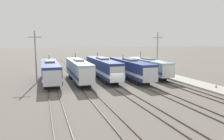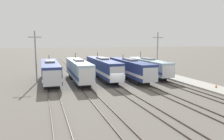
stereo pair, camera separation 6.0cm
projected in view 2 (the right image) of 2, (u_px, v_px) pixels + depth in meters
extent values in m
plane|color=#666059|center=(118.00, 88.00, 35.80)|extent=(400.00, 400.00, 0.00)
cube|color=#4C4238|center=(48.00, 93.00, 32.44)|extent=(0.07, 120.00, 0.15)
cube|color=#4C4238|center=(58.00, 92.00, 32.88)|extent=(0.07, 120.00, 0.15)
cube|color=#4C4238|center=(82.00, 90.00, 34.01)|extent=(0.07, 120.00, 0.15)
cube|color=#4C4238|center=(91.00, 90.00, 34.44)|extent=(0.07, 120.00, 0.15)
cube|color=#4C4238|center=(114.00, 88.00, 35.57)|extent=(0.07, 120.00, 0.15)
cube|color=#4C4238|center=(122.00, 88.00, 36.01)|extent=(0.07, 120.00, 0.15)
cube|color=#4C4238|center=(142.00, 86.00, 37.14)|extent=(0.07, 120.00, 0.15)
cube|color=#4C4238|center=(150.00, 86.00, 37.57)|extent=(0.07, 120.00, 0.15)
cube|color=#4C4238|center=(169.00, 84.00, 38.70)|extent=(0.07, 120.00, 0.15)
cube|color=#4C4238|center=(176.00, 84.00, 39.14)|extent=(0.07, 120.00, 0.15)
cube|color=black|center=(51.00, 84.00, 36.92)|extent=(2.58, 3.71, 0.95)
cube|color=black|center=(50.00, 76.00, 44.88)|extent=(2.58, 3.71, 0.95)
cube|color=navy|center=(50.00, 70.00, 40.64)|extent=(3.03, 16.88, 2.86)
cube|color=silver|center=(50.00, 73.00, 40.72)|extent=(3.07, 16.92, 0.51)
cube|color=silver|center=(52.00, 78.00, 33.50)|extent=(2.79, 1.87, 2.43)
cube|color=black|center=(52.00, 75.00, 32.62)|extent=(2.37, 0.08, 0.68)
cube|color=slate|center=(50.00, 61.00, 40.42)|extent=(1.67, 4.22, 0.35)
cylinder|color=#38383D|center=(49.00, 58.00, 43.88)|extent=(0.12, 0.12, 1.07)
cube|color=#232326|center=(82.00, 83.00, 37.72)|extent=(2.33, 3.61, 0.95)
cube|color=#232326|center=(75.00, 76.00, 45.46)|extent=(2.33, 3.61, 0.95)
cube|color=#9EBCCC|center=(78.00, 69.00, 41.32)|extent=(2.74, 16.41, 3.04)
cube|color=navy|center=(78.00, 72.00, 41.40)|extent=(2.78, 16.45, 0.55)
cube|color=silver|center=(86.00, 76.00, 34.45)|extent=(2.52, 1.98, 2.59)
cube|color=black|center=(87.00, 73.00, 33.52)|extent=(2.14, 0.08, 0.72)
cube|color=gray|center=(78.00, 60.00, 41.09)|extent=(1.51, 4.10, 0.35)
cylinder|color=#38383D|center=(75.00, 56.00, 44.43)|extent=(0.12, 0.12, 1.31)
cube|color=black|center=(109.00, 80.00, 40.36)|extent=(2.37, 4.06, 0.95)
cube|color=black|center=(97.00, 73.00, 49.06)|extent=(2.37, 4.06, 0.95)
cube|color=navy|center=(102.00, 67.00, 44.44)|extent=(2.79, 18.45, 3.09)
cube|color=silver|center=(102.00, 70.00, 44.52)|extent=(2.83, 18.49, 0.56)
cube|color=silver|center=(115.00, 74.00, 36.75)|extent=(2.57, 2.29, 2.63)
cube|color=black|center=(117.00, 71.00, 35.67)|extent=(2.18, 0.08, 0.74)
cube|color=slate|center=(102.00, 58.00, 44.20)|extent=(1.54, 4.61, 0.35)
cylinder|color=#38383D|center=(97.00, 55.00, 47.98)|extent=(0.12, 0.12, 1.15)
cube|color=black|center=(139.00, 81.00, 40.09)|extent=(2.53, 3.89, 0.95)
cube|color=black|center=(122.00, 74.00, 48.42)|extent=(2.53, 3.89, 0.95)
cube|color=navy|center=(130.00, 67.00, 43.99)|extent=(2.97, 17.67, 2.89)
cube|color=silver|center=(130.00, 70.00, 44.07)|extent=(3.01, 17.71, 0.52)
cube|color=silver|center=(148.00, 74.00, 36.43)|extent=(2.74, 1.77, 2.45)
cube|color=black|center=(151.00, 72.00, 35.60)|extent=(2.32, 0.08, 0.69)
cube|color=slate|center=(130.00, 59.00, 43.77)|extent=(1.64, 4.42, 0.35)
cylinder|color=#38383D|center=(123.00, 57.00, 47.40)|extent=(0.12, 0.12, 0.90)
cube|color=#232326|center=(157.00, 77.00, 44.04)|extent=(2.38, 3.64, 0.95)
cube|color=#232326|center=(139.00, 71.00, 51.85)|extent=(2.38, 3.64, 0.95)
cube|color=#9EBCCC|center=(148.00, 66.00, 47.69)|extent=(2.80, 16.56, 2.71)
cube|color=navy|center=(148.00, 68.00, 47.77)|extent=(2.84, 16.60, 0.49)
cube|color=silver|center=(165.00, 71.00, 40.85)|extent=(2.58, 2.20, 2.31)
cube|color=black|center=(169.00, 69.00, 39.82)|extent=(2.19, 0.08, 0.65)
cube|color=gray|center=(148.00, 59.00, 47.48)|extent=(1.54, 4.14, 0.35)
cylinder|color=#38383D|center=(141.00, 55.00, 50.84)|extent=(0.12, 0.12, 1.56)
cylinder|color=gray|center=(36.00, 57.00, 39.93)|extent=(0.25, 0.25, 9.55)
cube|color=gray|center=(35.00, 37.00, 39.44)|extent=(2.35, 0.16, 0.16)
cylinder|color=gray|center=(157.00, 54.00, 47.56)|extent=(0.25, 0.25, 9.55)
cube|color=gray|center=(158.00, 38.00, 47.07)|extent=(2.35, 0.16, 0.16)
cube|color=#A8A59E|center=(192.00, 82.00, 40.19)|extent=(4.00, 120.00, 0.28)
cone|color=orange|center=(216.00, 86.00, 35.11)|extent=(0.39, 0.39, 0.48)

